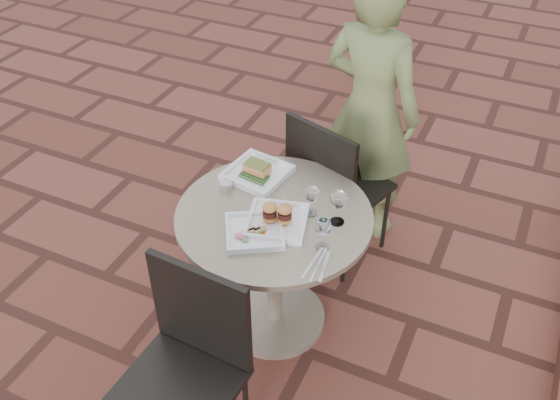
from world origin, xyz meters
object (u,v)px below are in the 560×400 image
at_px(plate_sliders, 277,218).
at_px(plate_tuna, 254,231).
at_px(cafe_table, 274,253).
at_px(chair_near, 189,355).
at_px(diner, 370,110).
at_px(plate_salmon, 257,172).
at_px(chair_far, 331,181).

xyz_separation_m(plate_sliders, plate_tuna, (-0.06, -0.10, -0.02)).
distance_m(cafe_table, chair_near, 0.73).
distance_m(diner, plate_salmon, 0.79).
xyz_separation_m(chair_near, plate_tuna, (0.01, 0.56, 0.20)).
bearing_deg(chair_near, plate_salmon, 103.36).
distance_m(diner, plate_sliders, 1.00).
bearing_deg(chair_near, cafe_table, 91.00).
bearing_deg(chair_far, plate_sliders, 105.09).
height_order(cafe_table, plate_tuna, plate_tuna).
height_order(chair_far, chair_near, same).
relative_size(cafe_table, chair_near, 0.97).
relative_size(diner, plate_tuna, 4.69).
relative_size(chair_far, plate_sliders, 2.93).
height_order(diner, plate_sliders, diner).
xyz_separation_m(diner, plate_salmon, (-0.33, -0.72, -0.04)).
bearing_deg(plate_salmon, cafe_table, -48.73).
relative_size(chair_far, diner, 0.59).
xyz_separation_m(chair_far, plate_salmon, (-0.27, -0.34, 0.20)).
bearing_deg(diner, plate_salmon, 76.23).
height_order(plate_sliders, plate_tuna, plate_sliders).
bearing_deg(diner, cafe_table, 92.88).
bearing_deg(plate_sliders, chair_far, 87.44).
xyz_separation_m(diner, plate_tuna, (-0.16, -1.10, -0.05)).
bearing_deg(diner, plate_tuna, 93.06).
xyz_separation_m(chair_far, plate_tuna, (-0.09, -0.72, 0.20)).
height_order(chair_near, diner, diner).
distance_m(chair_far, chair_near, 1.29).
distance_m(chair_near, diner, 1.69).
bearing_deg(plate_tuna, plate_sliders, 59.32).
distance_m(chair_far, plate_salmon, 0.47).
bearing_deg(diner, chair_far, 91.27).
relative_size(chair_far, plate_salmon, 3.01).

